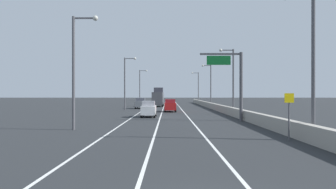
{
  "coord_description": "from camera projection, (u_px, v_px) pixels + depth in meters",
  "views": [
    {
      "loc": [
        -1.04,
        -7.9,
        2.99
      ],
      "look_at": [
        -0.92,
        48.04,
        2.8
      ],
      "focal_mm": 35.09,
      "sensor_mm": 36.0,
      "label": 1
    }
  ],
  "objects": [
    {
      "name": "lamp_post_right_near",
      "position": [
        308.0,
        55.0,
        20.91
      ],
      "size": [
        2.14,
        0.44,
        9.38
      ],
      "color": "#4C4C51",
      "rests_on": "ground_plane"
    },
    {
      "name": "jersey_barrier_right",
      "position": [
        226.0,
        110.0,
        47.93
      ],
      "size": [
        0.6,
        120.0,
        1.1
      ],
      "primitive_type": "cube",
      "color": "#9E998E",
      "rests_on": "ground_plane"
    },
    {
      "name": "lamp_post_right_fourth",
      "position": [
        197.0,
        85.0,
        98.65
      ],
      "size": [
        2.14,
        0.44,
        9.38
      ],
      "color": "#4C4C51",
      "rests_on": "ground_plane"
    },
    {
      "name": "car_red_2",
      "position": [
        169.0,
        105.0,
        53.43
      ],
      "size": [
        1.94,
        4.75,
        2.07
      ],
      "color": "red",
      "rests_on": "ground_plane"
    },
    {
      "name": "lamp_post_right_second",
      "position": [
        231.0,
        76.0,
        46.82
      ],
      "size": [
        2.14,
        0.44,
        9.38
      ],
      "color": "#4C4C51",
      "rests_on": "ground_plane"
    },
    {
      "name": "lane_stripe_right",
      "position": [
        180.0,
        109.0,
        62.92
      ],
      "size": [
        0.16,
        130.0,
        0.0
      ],
      "primitive_type": "cube",
      "color": "silver",
      "rests_on": "ground_plane"
    },
    {
      "name": "speed_advisory_sign",
      "position": [
        288.0,
        113.0,
        20.85
      ],
      "size": [
        0.6,
        0.11,
        3.0
      ],
      "color": "#4C4C51",
      "rests_on": "ground_plane"
    },
    {
      "name": "car_gray_3",
      "position": [
        140.0,
        103.0,
        64.57
      ],
      "size": [
        1.99,
        4.74,
        2.09
      ],
      "color": "slate",
      "rests_on": "ground_plane"
    },
    {
      "name": "box_truck",
      "position": [
        157.0,
        98.0,
        75.48
      ],
      "size": [
        2.66,
        8.06,
        4.36
      ],
      "color": "#4C4C51",
      "rests_on": "ground_plane"
    },
    {
      "name": "car_white_1",
      "position": [
        148.0,
        109.0,
        41.28
      ],
      "size": [
        1.83,
        4.11,
        2.04
      ],
      "color": "white",
      "rests_on": "ground_plane"
    },
    {
      "name": "lamp_post_left_far",
      "position": [
        140.0,
        84.0,
        89.07
      ],
      "size": [
        2.14,
        0.44,
        9.38
      ],
      "color": "#4C4C51",
      "rests_on": "ground_plane"
    },
    {
      "name": "lamp_post_left_mid",
      "position": [
        126.0,
        80.0,
        57.97
      ],
      "size": [
        2.14,
        0.44,
        9.38
      ],
      "color": "#4C4C51",
      "rests_on": "ground_plane"
    },
    {
      "name": "lane_stripe_left",
      "position": [
        144.0,
        109.0,
        62.9
      ],
      "size": [
        0.16,
        130.0,
        0.0
      ],
      "primitive_type": "cube",
      "color": "silver",
      "rests_on": "ground_plane"
    },
    {
      "name": "lane_stripe_center",
      "position": [
        162.0,
        109.0,
        62.91
      ],
      "size": [
        0.16,
        130.0,
        0.0
      ],
      "primitive_type": "cube",
      "color": "silver",
      "rests_on": "ground_plane"
    },
    {
      "name": "car_green_0",
      "position": [
        158.0,
        101.0,
        86.65
      ],
      "size": [
        2.0,
        4.78,
        1.95
      ],
      "color": "#196033",
      "rests_on": "ground_plane"
    },
    {
      "name": "overhead_sign_gantry",
      "position": [
        234.0,
        78.0,
        35.84
      ],
      "size": [
        4.68,
        0.36,
        7.5
      ],
      "color": "#47474C",
      "rests_on": "ground_plane"
    },
    {
      "name": "lamp_post_right_third",
      "position": [
        209.0,
        82.0,
        72.74
      ],
      "size": [
        2.14,
        0.44,
        9.38
      ],
      "color": "#4C4C51",
      "rests_on": "ground_plane"
    },
    {
      "name": "ground_plane",
      "position": [
        172.0,
        107.0,
        71.91
      ],
      "size": [
        320.0,
        320.0,
        0.0
      ],
      "primitive_type": "plane",
      "color": "#26282B"
    },
    {
      "name": "lamp_post_left_near",
      "position": [
        76.0,
        64.0,
        26.87
      ],
      "size": [
        2.14,
        0.44,
        9.38
      ],
      "color": "#4C4C51",
      "rests_on": "ground_plane"
    }
  ]
}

